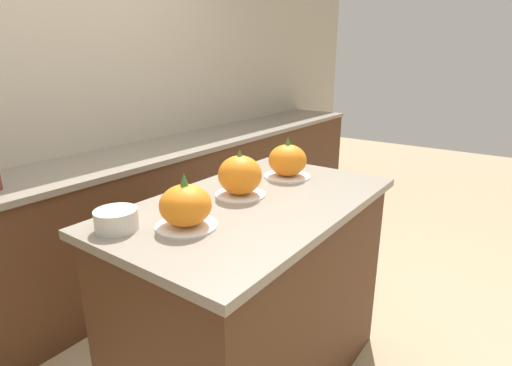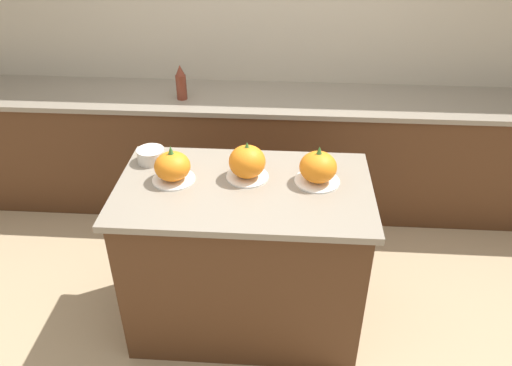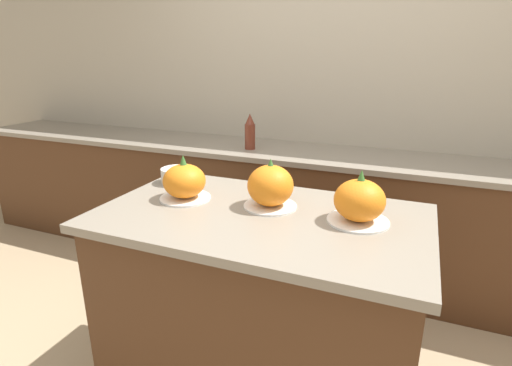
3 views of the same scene
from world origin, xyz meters
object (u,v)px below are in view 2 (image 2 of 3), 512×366
pumpkin_cake_center (247,163)px  mixing_bowl (151,155)px  pumpkin_cake_left (172,167)px  pumpkin_cake_right (318,168)px  bottle_tall (181,83)px

pumpkin_cake_center → mixing_bowl: size_ratio=1.48×
pumpkin_cake_left → mixing_bowl: size_ratio=1.48×
pumpkin_cake_center → mixing_bowl: pumpkin_cake_center is taller
mixing_bowl → pumpkin_cake_right: bearing=-9.2°
pumpkin_cake_left → pumpkin_cake_center: (0.37, 0.05, 0.01)m
pumpkin_cake_left → bottle_tall: size_ratio=0.89×
pumpkin_cake_left → pumpkin_cake_center: bearing=7.9°
pumpkin_cake_left → mixing_bowl: bearing=131.7°
pumpkin_cake_right → bottle_tall: size_ratio=0.93×
pumpkin_cake_right → mixing_bowl: (-0.89, 0.15, -0.04)m
pumpkin_cake_left → pumpkin_cake_center: 0.38m
pumpkin_cake_left → bottle_tall: bottle_tall is taller
pumpkin_cake_center → pumpkin_cake_right: (0.36, -0.02, -0.01)m
bottle_tall → mixing_bowl: size_ratio=1.67×
pumpkin_cake_left → pumpkin_cake_right: pumpkin_cake_right is taller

